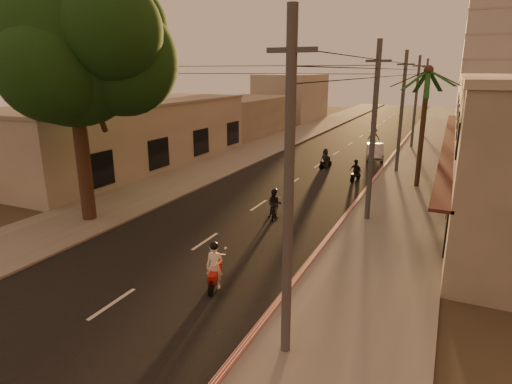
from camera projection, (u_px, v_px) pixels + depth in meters
ground at (180, 258)px, 17.84m from camera, size 160.00×160.00×0.00m
road at (318, 165)px, 35.35m from camera, size 10.00×140.00×0.02m
sidewalk_right at (414, 174)px, 32.34m from camera, size 5.00×140.00×0.12m
sidewalk_left at (237, 157)px, 38.33m from camera, size 5.00×140.00×0.12m
curb_stripe at (370, 185)px, 28.91m from camera, size 0.20×60.00×0.20m
left_building at (133, 134)px, 34.97m from camera, size 8.20×24.20×5.20m
broadleaf_tree at (80, 50)px, 20.05m from camera, size 9.60×8.70×12.10m
palm_tree at (428, 77)px, 26.70m from camera, size 5.00×5.00×8.20m
utility_poles at (404, 85)px, 31.09m from camera, size 1.20×48.26×9.00m
filler_right at (493, 111)px, 50.82m from camera, size 8.00×14.00×6.00m
filler_left_near at (242, 116)px, 52.59m from camera, size 8.00×14.00×4.40m
filler_left_far at (292, 97)px, 67.99m from camera, size 8.00×14.00×7.00m
scooter_red at (215, 268)px, 15.23m from camera, size 0.91×1.77×1.78m
scooter_mid_a at (275, 205)px, 22.54m from camera, size 1.04×1.64×1.64m
scooter_mid_b at (355, 171)px, 30.11m from camera, size 1.03×1.60×1.59m
scooter_far_a at (325, 159)px, 34.11m from camera, size 1.06×1.60×1.63m
scooter_far_b at (374, 137)px, 44.32m from camera, size 1.51×2.00×2.00m
parked_car at (375, 152)px, 37.90m from camera, size 2.95×4.52×1.31m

